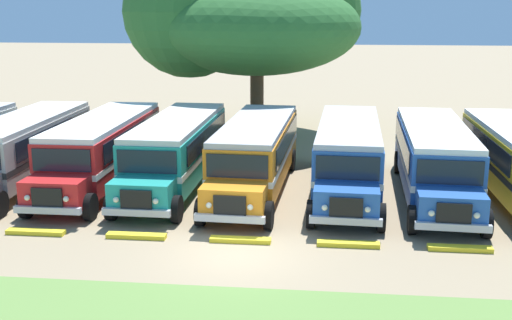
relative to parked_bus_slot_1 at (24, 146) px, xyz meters
name	(u,v)px	position (x,y,z in m)	size (l,w,h in m)	color
ground_plane	(236,254)	(10.32, -7.41, -1.58)	(220.00, 220.00, 0.00)	#937F60
parked_bus_slot_1	(24,146)	(0.00, 0.00, 0.00)	(2.85, 10.86, 2.82)	#9E9993
parked_bus_slot_2	(103,147)	(3.48, 0.09, 0.00)	(2.68, 10.84, 2.82)	red
parked_bus_slot_3	(177,149)	(6.72, 0.18, 0.00)	(2.84, 10.86, 2.82)	teal
parked_bus_slot_4	(256,152)	(10.16, -0.12, 0.00)	(3.10, 10.89, 2.82)	orange
parked_bus_slot_5	(348,153)	(13.99, 0.05, 0.00)	(3.08, 10.89, 2.82)	#23519E
parked_bus_slot_6	(434,157)	(17.43, -0.18, 0.00)	(3.14, 10.90, 2.82)	#23519E
curb_wheelstop_2	(36,232)	(3.34, -6.40, -1.51)	(2.00, 0.36, 0.15)	yellow
curb_wheelstop_3	(136,236)	(6.83, -6.40, -1.51)	(2.00, 0.36, 0.15)	yellow
curb_wheelstop_4	(240,240)	(10.32, -6.40, -1.51)	(2.00, 0.36, 0.15)	yellow
curb_wheelstop_5	(348,244)	(13.82, -6.40, -1.51)	(2.00, 0.36, 0.15)	yellow
curb_wheelstop_6	(460,248)	(17.31, -6.40, -1.51)	(2.00, 0.36, 0.15)	yellow
broad_shade_tree	(249,20)	(8.50, 11.62, 5.12)	(13.39, 12.77, 10.90)	brown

